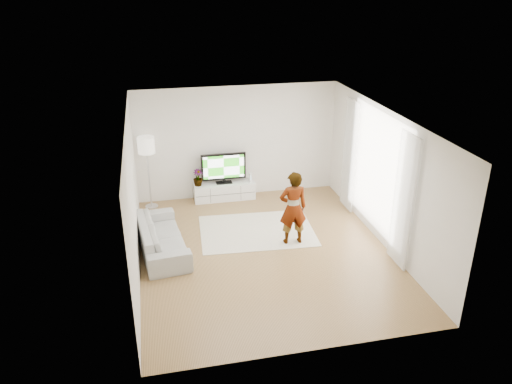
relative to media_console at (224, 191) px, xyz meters
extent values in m
plane|color=#AC874D|center=(0.39, -2.76, -0.21)|extent=(6.00, 6.00, 0.00)
plane|color=white|center=(0.39, -2.76, 2.59)|extent=(6.00, 6.00, 0.00)
cube|color=silver|center=(-2.11, -2.76, 1.19)|extent=(0.02, 6.00, 2.80)
cube|color=silver|center=(2.89, -2.76, 1.19)|extent=(0.02, 6.00, 2.80)
cube|color=silver|center=(0.39, 0.24, 1.19)|extent=(5.00, 0.02, 2.80)
cube|color=silver|center=(0.39, -5.76, 1.19)|extent=(5.00, 0.02, 2.80)
cube|color=white|center=(2.87, -2.46, 1.24)|extent=(0.01, 2.60, 2.50)
cube|color=white|center=(2.79, -3.76, 1.14)|extent=(0.04, 0.70, 2.60)
cube|color=white|center=(2.79, -1.16, 1.14)|extent=(0.04, 0.70, 2.60)
cube|color=white|center=(0.00, 0.00, 0.00)|extent=(1.52, 0.43, 0.43)
cube|color=black|center=(0.00, -0.22, 0.00)|extent=(1.48, 0.00, 0.01)
cube|color=black|center=(-0.38, -0.22, 0.00)|extent=(0.01, 0.00, 0.38)
cube|color=black|center=(0.38, -0.22, 0.00)|extent=(0.01, 0.00, 0.38)
cube|color=black|center=(0.00, 0.03, 0.22)|extent=(0.40, 0.22, 0.02)
cube|color=black|center=(0.00, 0.03, 0.27)|extent=(0.08, 0.05, 0.08)
cube|color=black|center=(0.00, 0.03, 0.65)|extent=(1.11, 0.06, 0.67)
cube|color=green|center=(0.00, 0.00, 0.65)|extent=(1.01, 0.01, 0.57)
cube|color=white|center=(0.67, 0.00, 0.32)|extent=(0.05, 0.15, 0.21)
cube|color=#4CB2FF|center=(0.67, -0.08, 0.34)|extent=(0.01, 0.00, 0.11)
imported|color=#3F7238|center=(-0.65, 0.00, 0.42)|extent=(0.29, 0.29, 0.42)
cube|color=#EEE7CB|center=(0.42, -1.85, -0.21)|extent=(2.59, 1.94, 0.01)
imported|color=#334772|center=(1.04, -2.51, 0.59)|extent=(0.59, 0.39, 1.59)
imported|color=#B2B2AD|center=(-1.65, -2.25, 0.10)|extent=(1.07, 2.23, 0.63)
cylinder|color=silver|center=(-1.81, -0.06, -0.20)|extent=(0.31, 0.31, 0.02)
cylinder|color=silver|center=(-1.81, -0.06, 0.49)|extent=(0.04, 0.04, 1.36)
cylinder|color=white|center=(-1.81, -0.06, 1.36)|extent=(0.39, 0.39, 0.38)
camera|label=1|loc=(-1.69, -11.38, 5.00)|focal=35.00mm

